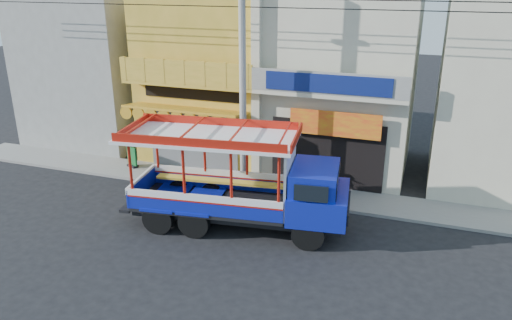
{
  "coord_description": "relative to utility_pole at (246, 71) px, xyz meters",
  "views": [
    {
      "loc": [
        5.58,
        -13.98,
        8.4
      ],
      "look_at": [
        -0.19,
        2.5,
        1.87
      ],
      "focal_mm": 35.0,
      "sensor_mm": 36.0,
      "label": 1
    }
  ],
  "objects": [
    {
      "name": "potted_plant_a",
      "position": [
        2.47,
        1.13,
        -4.39
      ],
      "size": [
        1.23,
        1.25,
        1.05
      ],
      "primitive_type": "imported",
      "rotation": [
        0.0,
        0.0,
        0.91
      ],
      "color": "#1F4F16",
      "rests_on": "sidewalk"
    },
    {
      "name": "shophouse_left",
      "position": [
        -3.15,
        4.66,
        -0.92
      ],
      "size": [
        6.0,
        7.5,
        8.24
      ],
      "color": "#B39427",
      "rests_on": "ground"
    },
    {
      "name": "songthaew_truck",
      "position": [
        1.17,
        -2.58,
        -3.3
      ],
      "size": [
        7.96,
        3.44,
        3.6
      ],
      "color": "black",
      "rests_on": "ground"
    },
    {
      "name": "party_pilaster",
      "position": [
        -0.15,
        1.55,
        -1.03
      ],
      "size": [
        0.35,
        0.3,
        8.0
      ],
      "primitive_type": "cube",
      "color": "beige",
      "rests_on": "ground"
    },
    {
      "name": "utility_pole",
      "position": [
        0.0,
        0.0,
        0.0
      ],
      "size": [
        28.0,
        0.26,
        9.0
      ],
      "color": "gray",
      "rests_on": "ground"
    },
    {
      "name": "sidewalk",
      "position": [
        0.85,
        0.7,
        -4.97
      ],
      "size": [
        30.0,
        2.0,
        0.12
      ],
      "primitive_type": "cube",
      "color": "slate",
      "rests_on": "ground"
    },
    {
      "name": "ground",
      "position": [
        0.85,
        -3.3,
        -5.03
      ],
      "size": [
        90.0,
        90.0,
        0.0
      ],
      "primitive_type": "plane",
      "color": "black",
      "rests_on": "ground"
    },
    {
      "name": "green_sign",
      "position": [
        -5.93,
        0.92,
        -4.51
      ],
      "size": [
        0.6,
        0.46,
        0.95
      ],
      "color": "black",
      "rests_on": "sidewalk"
    },
    {
      "name": "filler_building_left",
      "position": [
        -10.15,
        4.7,
        -1.23
      ],
      "size": [
        6.0,
        6.0,
        7.6
      ],
      "primitive_type": "cube",
      "color": "gray",
      "rests_on": "ground"
    },
    {
      "name": "potted_plant_b",
      "position": [
        2.68,
        1.09,
        -4.4
      ],
      "size": [
        0.68,
        0.72,
        1.03
      ],
      "primitive_type": "imported",
      "rotation": [
        0.0,
        0.0,
        2.11
      ],
      "color": "#1F4F16",
      "rests_on": "sidewalk"
    },
    {
      "name": "shophouse_right",
      "position": [
        2.85,
        4.66,
        -0.93
      ],
      "size": [
        6.0,
        6.75,
        8.24
      ],
      "color": "beige",
      "rests_on": "ground"
    }
  ]
}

